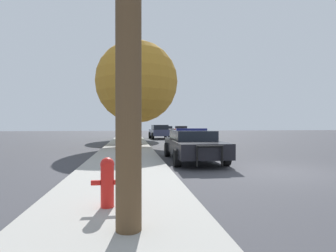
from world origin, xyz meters
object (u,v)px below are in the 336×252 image
(fire_hydrant, at_px, (107,181))
(car_background_distant, at_px, (166,129))
(police_car, at_px, (193,144))
(car_background_oncoming, at_px, (181,130))
(traffic_light, at_px, (133,99))
(tree_sidewalk_near, at_px, (137,82))
(tree_sidewalk_mid, at_px, (134,91))
(car_background_midblock, at_px, (159,131))

(fire_hydrant, xyz_separation_m, car_background_distant, (6.33, 39.33, 0.10))
(police_car, distance_m, car_background_oncoming, 24.64)
(traffic_light, bearing_deg, car_background_oncoming, 53.16)
(car_background_distant, height_order, tree_sidewalk_near, tree_sidewalk_near)
(car_background_oncoming, bearing_deg, tree_sidewalk_mid, 52.33)
(traffic_light, distance_m, tree_sidewalk_near, 8.49)
(police_car, height_order, tree_sidewalk_mid, tree_sidewalk_mid)
(car_background_midblock, relative_size, tree_sidewalk_mid, 0.51)
(car_background_midblock, xyz_separation_m, tree_sidewalk_near, (-2.66, -10.21, 3.65))
(car_background_midblock, xyz_separation_m, car_background_distant, (2.87, 15.80, -0.10))
(police_car, xyz_separation_m, car_background_distant, (3.29, 32.92, -0.02))
(fire_hydrant, distance_m, tree_sidewalk_mid, 23.86)
(tree_sidewalk_near, bearing_deg, car_background_oncoming, 69.68)
(police_car, bearing_deg, car_background_oncoming, -98.51)
(car_background_distant, bearing_deg, car_background_midblock, -104.13)
(traffic_light, distance_m, car_background_distant, 18.77)
(traffic_light, bearing_deg, police_car, -80.91)
(police_car, bearing_deg, tree_sidewalk_mid, -80.94)
(fire_hydrant, relative_size, tree_sidewalk_near, 0.12)
(fire_hydrant, bearing_deg, police_car, 64.57)
(tree_sidewalk_mid, bearing_deg, traffic_light, -95.05)
(car_background_midblock, distance_m, tree_sidewalk_mid, 5.14)
(traffic_light, bearing_deg, car_background_distant, 71.83)
(police_car, relative_size, car_background_midblock, 1.29)
(car_background_oncoming, bearing_deg, police_car, 84.40)
(car_background_midblock, height_order, tree_sidewalk_near, tree_sidewalk_near)
(car_background_oncoming, xyz_separation_m, tree_sidewalk_near, (-6.43, -17.37, 3.72))
(car_background_oncoming, relative_size, car_background_midblock, 1.02)
(police_car, height_order, fire_hydrant, police_car)
(police_car, xyz_separation_m, car_background_oncoming, (4.19, 24.28, 0.01))
(traffic_light, bearing_deg, tree_sidewalk_mid, 84.95)
(fire_hydrant, height_order, car_background_distant, car_background_distant)
(police_car, bearing_deg, car_background_distant, -94.42)
(car_background_distant, bearing_deg, fire_hydrant, -102.98)
(fire_hydrant, distance_m, traffic_light, 22.09)
(fire_hydrant, bearing_deg, traffic_light, 88.48)
(fire_hydrant, relative_size, car_background_distant, 0.18)
(car_background_oncoming, bearing_deg, car_background_distant, -79.82)
(car_background_midblock, bearing_deg, car_background_distant, 76.92)
(car_background_distant, relative_size, tree_sidewalk_near, 0.66)
(car_background_midblock, height_order, tree_sidewalk_mid, tree_sidewalk_mid)
(car_background_midblock, bearing_deg, fire_hydrant, -101.16)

